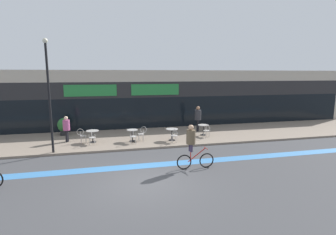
{
  "coord_description": "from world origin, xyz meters",
  "views": [
    {
      "loc": [
        -1.35,
        -9.98,
        4.33
      ],
      "look_at": [
        2.52,
        6.26,
        1.53
      ],
      "focal_mm": 28.0,
      "sensor_mm": 36.0,
      "label": 1
    }
  ],
  "objects_px": {
    "pedestrian_far_end": "(66,127)",
    "planter_pot": "(64,126)",
    "lamp_post": "(49,89)",
    "cafe_chair_3_near": "(207,130)",
    "bistro_table_2": "(172,132)",
    "pedestrian_near_end": "(198,116)",
    "cafe_chair_1_side": "(142,133)",
    "cyclist_0": "(192,144)",
    "bistro_table_0": "(93,134)",
    "cafe_chair_0_near": "(92,136)",
    "cafe_chair_0_side": "(82,135)",
    "cafe_chair_2_near": "(175,135)",
    "bistro_table_1": "(132,133)",
    "bistro_table_3": "(203,128)",
    "cafe_chair_1_near": "(133,135)"
  },
  "relations": [
    {
      "from": "bistro_table_3",
      "to": "cafe_chair_0_near",
      "type": "xyz_separation_m",
      "value": [
        -7.38,
        -0.85,
        -0.01
      ]
    },
    {
      "from": "cafe_chair_3_near",
      "to": "cyclist_0",
      "type": "bearing_deg",
      "value": 143.58
    },
    {
      "from": "bistro_table_2",
      "to": "pedestrian_near_end",
      "type": "distance_m",
      "value": 3.41
    },
    {
      "from": "cafe_chair_0_side",
      "to": "pedestrian_near_end",
      "type": "bearing_deg",
      "value": 4.42
    },
    {
      "from": "bistro_table_0",
      "to": "bistro_table_2",
      "type": "bearing_deg",
      "value": -7.73
    },
    {
      "from": "cafe_chair_0_side",
      "to": "pedestrian_near_end",
      "type": "xyz_separation_m",
      "value": [
        8.07,
        1.56,
        0.58
      ]
    },
    {
      "from": "cyclist_0",
      "to": "bistro_table_2",
      "type": "bearing_deg",
      "value": 87.31
    },
    {
      "from": "bistro_table_3",
      "to": "cafe_chair_1_side",
      "type": "distance_m",
      "value": 4.36
    },
    {
      "from": "cafe_chair_1_side",
      "to": "planter_pot",
      "type": "xyz_separation_m",
      "value": [
        -5.08,
        2.78,
        0.12
      ]
    },
    {
      "from": "cafe_chair_1_side",
      "to": "cyclist_0",
      "type": "relative_size",
      "value": 0.44
    },
    {
      "from": "cafe_chair_0_side",
      "to": "cafe_chair_3_near",
      "type": "xyz_separation_m",
      "value": [
        8.01,
        -0.39,
        0.0
      ]
    },
    {
      "from": "cafe_chair_1_near",
      "to": "lamp_post",
      "type": "bearing_deg",
      "value": 106.92
    },
    {
      "from": "lamp_post",
      "to": "pedestrian_near_end",
      "type": "height_order",
      "value": "lamp_post"
    },
    {
      "from": "cafe_chair_0_near",
      "to": "bistro_table_3",
      "type": "bearing_deg",
      "value": -82.58
    },
    {
      "from": "cafe_chair_1_side",
      "to": "lamp_post",
      "type": "relative_size",
      "value": 0.15
    },
    {
      "from": "lamp_post",
      "to": "pedestrian_far_end",
      "type": "height_order",
      "value": "lamp_post"
    },
    {
      "from": "cyclist_0",
      "to": "bistro_table_1",
      "type": "bearing_deg",
      "value": 113.57
    },
    {
      "from": "bistro_table_1",
      "to": "bistro_table_2",
      "type": "xyz_separation_m",
      "value": [
        2.49,
        -0.37,
        0.01
      ]
    },
    {
      "from": "cafe_chair_3_near",
      "to": "bistro_table_0",
      "type": "bearing_deg",
      "value": 78.85
    },
    {
      "from": "bistro_table_2",
      "to": "pedestrian_near_end",
      "type": "height_order",
      "value": "pedestrian_near_end"
    },
    {
      "from": "lamp_post",
      "to": "cafe_chair_3_near",
      "type": "bearing_deg",
      "value": 7.98
    },
    {
      "from": "cafe_chair_1_side",
      "to": "cafe_chair_3_near",
      "type": "relative_size",
      "value": 1.0
    },
    {
      "from": "cyclist_0",
      "to": "pedestrian_far_end",
      "type": "xyz_separation_m",
      "value": [
        -6.19,
        5.99,
        -0.08
      ]
    },
    {
      "from": "cafe_chair_0_near",
      "to": "cafe_chair_3_near",
      "type": "bearing_deg",
      "value": -87.4
    },
    {
      "from": "pedestrian_far_end",
      "to": "planter_pot",
      "type": "bearing_deg",
      "value": 114.38
    },
    {
      "from": "pedestrian_near_end",
      "to": "pedestrian_far_end",
      "type": "distance_m",
      "value": 9.07
    },
    {
      "from": "cafe_chair_0_side",
      "to": "pedestrian_far_end",
      "type": "bearing_deg",
      "value": 145.96
    },
    {
      "from": "cafe_chair_2_near",
      "to": "lamp_post",
      "type": "height_order",
      "value": "lamp_post"
    },
    {
      "from": "cafe_chair_2_near",
      "to": "bistro_table_1",
      "type": "bearing_deg",
      "value": 64.08
    },
    {
      "from": "planter_pot",
      "to": "pedestrian_near_end",
      "type": "relative_size",
      "value": 0.64
    },
    {
      "from": "cafe_chair_1_side",
      "to": "cafe_chair_2_near",
      "type": "relative_size",
      "value": 1.0
    },
    {
      "from": "bistro_table_3",
      "to": "planter_pot",
      "type": "xyz_separation_m",
      "value": [
        -9.41,
        2.26,
        0.12
      ]
    },
    {
      "from": "bistro_table_2",
      "to": "cafe_chair_1_side",
      "type": "height_order",
      "value": "cafe_chair_1_side"
    },
    {
      "from": "cafe_chair_0_near",
      "to": "cafe_chair_3_near",
      "type": "xyz_separation_m",
      "value": [
        7.39,
        0.22,
        0.0
      ]
    },
    {
      "from": "bistro_table_2",
      "to": "bistro_table_1",
      "type": "bearing_deg",
      "value": 171.63
    },
    {
      "from": "bistro_table_0",
      "to": "pedestrian_near_end",
      "type": "bearing_deg",
      "value": 11.74
    },
    {
      "from": "bistro_table_2",
      "to": "lamp_post",
      "type": "relative_size",
      "value": 0.13
    },
    {
      "from": "cafe_chair_0_side",
      "to": "pedestrian_far_end",
      "type": "height_order",
      "value": "pedestrian_far_end"
    },
    {
      "from": "bistro_table_0",
      "to": "lamp_post",
      "type": "bearing_deg",
      "value": -139.26
    },
    {
      "from": "bistro_table_1",
      "to": "cafe_chair_2_near",
      "type": "relative_size",
      "value": 0.82
    },
    {
      "from": "bistro_table_0",
      "to": "cafe_chair_0_near",
      "type": "distance_m",
      "value": 0.63
    },
    {
      "from": "bistro_table_1",
      "to": "cafe_chair_1_near",
      "type": "xyz_separation_m",
      "value": [
        -0.01,
        -0.63,
        -0.01
      ]
    },
    {
      "from": "cafe_chair_1_side",
      "to": "pedestrian_near_end",
      "type": "xyz_separation_m",
      "value": [
        4.4,
        1.85,
        0.58
      ]
    },
    {
      "from": "cafe_chair_1_near",
      "to": "planter_pot",
      "type": "distance_m",
      "value": 5.6
    },
    {
      "from": "bistro_table_3",
      "to": "cafe_chair_2_near",
      "type": "xyz_separation_m",
      "value": [
        -2.47,
        -1.51,
        -0.01
      ]
    },
    {
      "from": "cafe_chair_3_near",
      "to": "cafe_chair_0_side",
      "type": "bearing_deg",
      "value": 79.15
    },
    {
      "from": "cafe_chair_3_near",
      "to": "lamp_post",
      "type": "relative_size",
      "value": 0.15
    },
    {
      "from": "planter_pot",
      "to": "cyclist_0",
      "type": "bearing_deg",
      "value": -50.19
    },
    {
      "from": "bistro_table_0",
      "to": "cafe_chair_0_side",
      "type": "xyz_separation_m",
      "value": [
        -0.63,
        -0.01,
        -0.02
      ]
    },
    {
      "from": "cafe_chair_0_near",
      "to": "cafe_chair_0_side",
      "type": "distance_m",
      "value": 0.88
    }
  ]
}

